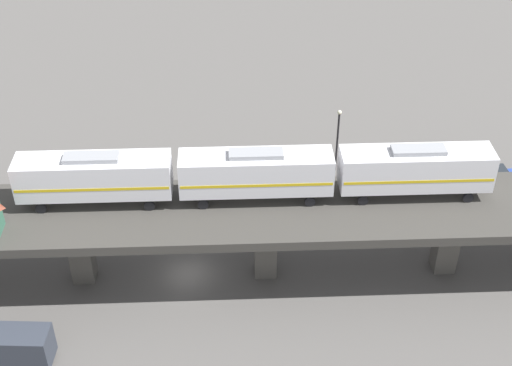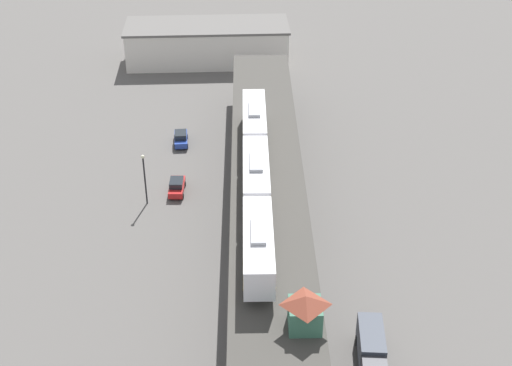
{
  "view_description": "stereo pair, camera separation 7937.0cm",
  "coord_description": "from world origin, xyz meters",
  "px_view_note": "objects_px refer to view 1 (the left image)",
  "views": [
    {
      "loc": [
        44.25,
        3.86,
        41.05
      ],
      "look_at": [
        -1.4,
        5.78,
        8.27
      ],
      "focal_mm": 50.0,
      "sensor_mm": 36.0,
      "label": 1
    },
    {
      "loc": [
        -2.51,
        -59.71,
        49.57
      ],
      "look_at": [
        -1.4,
        5.78,
        8.27
      ],
      "focal_mm": 50.0,
      "sensor_mm": 36.0,
      "label": 2
    }
  ],
  "objects_px": {
    "street_car_red": "(366,182)",
    "delivery_truck": "(3,347)",
    "street_lamp": "(338,136)",
    "subway_train": "(256,172)",
    "street_car_blue": "(495,177)"
  },
  "relations": [
    {
      "from": "subway_train",
      "to": "street_car_red",
      "type": "bearing_deg",
      "value": 131.8
    },
    {
      "from": "subway_train",
      "to": "delivery_truck",
      "type": "bearing_deg",
      "value": -61.02
    },
    {
      "from": "street_car_blue",
      "to": "delivery_truck",
      "type": "distance_m",
      "value": 47.19
    },
    {
      "from": "street_car_blue",
      "to": "street_car_red",
      "type": "bearing_deg",
      "value": -88.24
    },
    {
      "from": "street_car_blue",
      "to": "street_lamp",
      "type": "height_order",
      "value": "street_lamp"
    },
    {
      "from": "delivery_truck",
      "to": "street_car_blue",
      "type": "bearing_deg",
      "value": 115.89
    },
    {
      "from": "street_car_blue",
      "to": "delivery_truck",
      "type": "bearing_deg",
      "value": -64.11
    },
    {
      "from": "street_car_red",
      "to": "delivery_truck",
      "type": "height_order",
      "value": "delivery_truck"
    },
    {
      "from": "street_car_blue",
      "to": "delivery_truck",
      "type": "relative_size",
      "value": 0.62
    },
    {
      "from": "street_car_blue",
      "to": "street_lamp",
      "type": "bearing_deg",
      "value": -101.67
    },
    {
      "from": "street_car_red",
      "to": "delivery_truck",
      "type": "distance_m",
      "value": 35.91
    },
    {
      "from": "subway_train",
      "to": "street_car_blue",
      "type": "bearing_deg",
      "value": 113.36
    },
    {
      "from": "street_car_red",
      "to": "street_lamp",
      "type": "height_order",
      "value": "street_lamp"
    },
    {
      "from": "street_lamp",
      "to": "street_car_blue",
      "type": "bearing_deg",
      "value": 78.33
    },
    {
      "from": "street_car_blue",
      "to": "street_lamp",
      "type": "distance_m",
      "value": 15.89
    }
  ]
}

